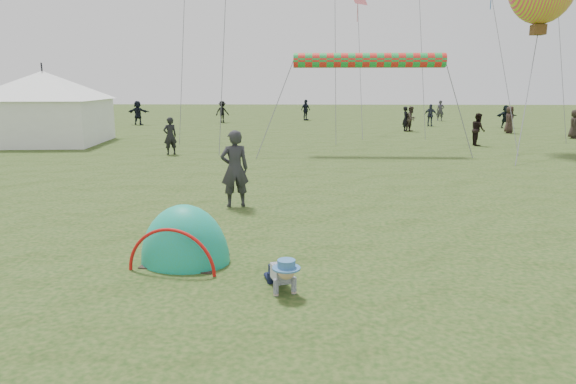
{
  "coord_description": "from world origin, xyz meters",
  "views": [
    {
      "loc": [
        0.91,
        -6.75,
        3.08
      ],
      "look_at": [
        0.58,
        3.02,
        1.0
      ],
      "focal_mm": 32.0,
      "sensor_mm": 36.0,
      "label": 1
    }
  ],
  "objects_px": {
    "crawling_toddler": "(282,273)",
    "event_marquee": "(45,105)",
    "popup_tent": "(186,261)",
    "standing_adult": "(235,169)"
  },
  "relations": [
    {
      "from": "crawling_toddler",
      "to": "popup_tent",
      "type": "bearing_deg",
      "value": 126.35
    },
    {
      "from": "popup_tent",
      "to": "standing_adult",
      "type": "relative_size",
      "value": 1.05
    },
    {
      "from": "popup_tent",
      "to": "event_marquee",
      "type": "height_order",
      "value": "event_marquee"
    },
    {
      "from": "crawling_toddler",
      "to": "event_marquee",
      "type": "height_order",
      "value": "event_marquee"
    },
    {
      "from": "popup_tent",
      "to": "standing_adult",
      "type": "bearing_deg",
      "value": 95.52
    },
    {
      "from": "standing_adult",
      "to": "event_marquee",
      "type": "bearing_deg",
      "value": -67.06
    },
    {
      "from": "crawling_toddler",
      "to": "standing_adult",
      "type": "height_order",
      "value": "standing_adult"
    },
    {
      "from": "popup_tent",
      "to": "event_marquee",
      "type": "bearing_deg",
      "value": 132.5
    },
    {
      "from": "crawling_toddler",
      "to": "event_marquee",
      "type": "bearing_deg",
      "value": 106.22
    },
    {
      "from": "crawling_toddler",
      "to": "event_marquee",
      "type": "relative_size",
      "value": 0.13
    }
  ]
}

